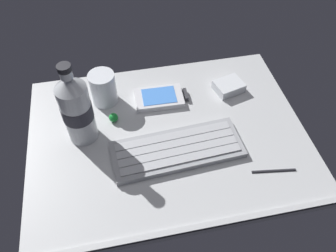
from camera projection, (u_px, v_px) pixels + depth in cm
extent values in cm
cube|color=#B7BABC|center=(168.00, 137.00, 80.16)|extent=(64.00, 48.00, 2.00)
cube|color=#B7BABC|center=(192.00, 228.00, 64.32)|extent=(64.00, 1.20, 0.80)
cube|color=#93969B|center=(177.00, 150.00, 75.68)|extent=(29.61, 12.72, 1.40)
cube|color=#ADAFB5|center=(173.00, 136.00, 77.09)|extent=(26.75, 3.60, 0.30)
cube|color=#ADAFB5|center=(176.00, 143.00, 75.72)|extent=(26.75, 3.60, 0.30)
cube|color=#ADAFB5|center=(179.00, 151.00, 74.35)|extent=(26.75, 3.60, 0.30)
cube|color=#ADAFB5|center=(181.00, 159.00, 72.98)|extent=(26.75, 3.60, 0.30)
cube|color=silver|center=(161.00, 98.00, 86.18)|extent=(12.21, 7.94, 1.40)
cube|color=#4C8CEA|center=(161.00, 95.00, 85.60)|extent=(8.57, 6.17, 0.10)
cube|color=#333338|center=(186.00, 95.00, 86.88)|extent=(0.91, 3.82, 1.12)
cylinder|color=silver|center=(103.00, 88.00, 83.25)|extent=(6.40, 6.40, 8.50)
cylinder|color=orange|center=(104.00, 91.00, 84.01)|extent=(5.50, 5.50, 6.12)
cylinder|color=silver|center=(78.00, 113.00, 73.49)|extent=(6.60, 6.60, 15.00)
cone|color=silver|center=(69.00, 83.00, 66.68)|extent=(6.60, 6.60, 2.80)
cylinder|color=silver|center=(66.00, 74.00, 64.92)|extent=(2.51, 2.51, 1.80)
cylinder|color=black|center=(64.00, 68.00, 63.78)|extent=(2.77, 2.77, 1.20)
cylinder|color=#2D2D38|center=(77.00, 111.00, 72.92)|extent=(6.73, 6.73, 3.80)
cube|color=silver|center=(229.00, 86.00, 88.08)|extent=(8.22, 7.23, 2.40)
sphere|color=#198C33|center=(113.00, 117.00, 81.30)|extent=(2.20, 2.20, 2.20)
cylinder|color=#26262B|center=(274.00, 170.00, 72.60)|extent=(9.51, 1.97, 0.70)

